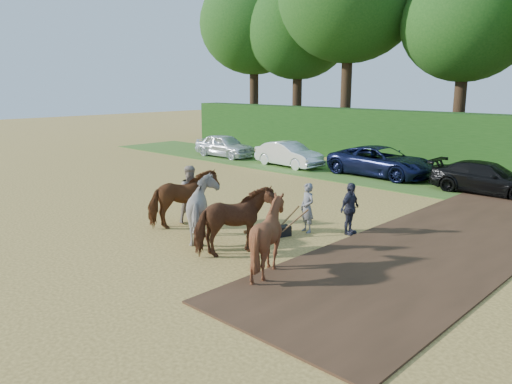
{
  "coord_description": "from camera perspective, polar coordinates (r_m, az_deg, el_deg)",
  "views": [
    {
      "loc": [
        7.11,
        -7.41,
        4.52
      ],
      "look_at": [
        -2.77,
        2.82,
        1.4
      ],
      "focal_mm": 35.0,
      "sensor_mm": 36.0,
      "label": 1
    }
  ],
  "objects": [
    {
      "name": "spectator_near",
      "position": [
        16.45,
        -7.35,
        -0.26
      ],
      "size": [
        0.87,
        1.04,
        1.9
      ],
      "primitive_type": "imported",
      "rotation": [
        0.0,
        0.0,
        1.39
      ],
      "color": "#BAA792",
      "rests_on": "ground"
    },
    {
      "name": "grass_verge",
      "position": [
        23.01,
        25.08,
        -0.1
      ],
      "size": [
        50.0,
        5.0,
        0.03
      ],
      "primitive_type": "cube",
      "color": "#38601E",
      "rests_on": "ground"
    },
    {
      "name": "plough_team",
      "position": [
        13.94,
        -3.87,
        -2.65
      ],
      "size": [
        6.37,
        4.6,
        1.84
      ],
      "color": "brown",
      "rests_on": "ground"
    },
    {
      "name": "earth_strip",
      "position": [
        16.11,
        21.84,
        -4.75
      ],
      "size": [
        4.5,
        17.0,
        0.05
      ],
      "primitive_type": "cube",
      "color": "#472D1C",
      "rests_on": "ground"
    },
    {
      "name": "ground",
      "position": [
        11.22,
        0.16,
        -11.38
      ],
      "size": [
        120.0,
        120.0,
        0.0
      ],
      "primitive_type": "plane",
      "color": "gold",
      "rests_on": "ground"
    },
    {
      "name": "spectator_far",
      "position": [
        15.35,
        10.67,
        -1.88
      ],
      "size": [
        0.43,
        0.95,
        1.6
      ],
      "primitive_type": "imported",
      "rotation": [
        0.0,
        0.0,
        1.61
      ],
      "color": "#2A2A38",
      "rests_on": "ground"
    },
    {
      "name": "parked_cars",
      "position": [
        22.96,
        24.76,
        1.62
      ],
      "size": [
        35.63,
        3.17,
        1.48
      ],
      "color": "silver",
      "rests_on": "ground"
    }
  ]
}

